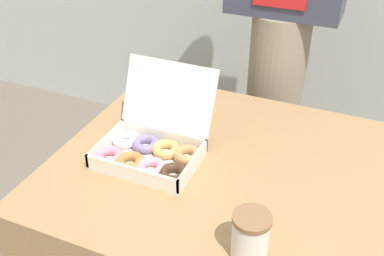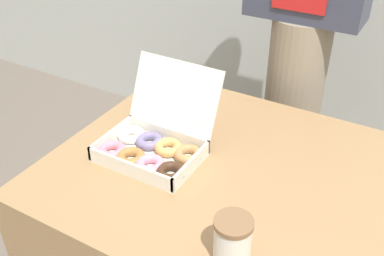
% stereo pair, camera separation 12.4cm
% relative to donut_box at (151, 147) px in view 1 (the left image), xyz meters
% --- Properties ---
extents(table, '(1.04, 0.85, 0.71)m').
position_rel_donut_box_xyz_m(table, '(0.24, 0.05, -0.39)').
color(table, '#99754C').
rests_on(table, ground_plane).
extents(donut_box, '(0.33, 0.30, 0.24)m').
position_rel_donut_box_xyz_m(donut_box, '(0.00, 0.00, 0.00)').
color(donut_box, silver).
rests_on(donut_box, table).
extents(coffee_cup, '(0.09, 0.09, 0.12)m').
position_rel_donut_box_xyz_m(coffee_cup, '(0.38, -0.24, 0.03)').
color(coffee_cup, silver).
rests_on(coffee_cup, table).
extents(person_customer, '(0.42, 0.23, 1.82)m').
position_rel_donut_box_xyz_m(person_customer, '(0.21, 0.70, 0.25)').
color(person_customer, gray).
rests_on(person_customer, ground_plane).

